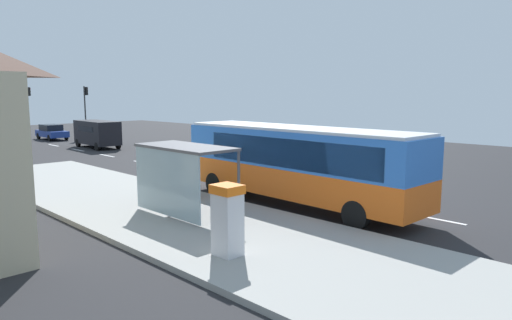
% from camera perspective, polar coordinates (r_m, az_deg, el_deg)
% --- Properties ---
extents(ground_plane, '(56.00, 92.00, 0.04)m').
position_cam_1_polar(ground_plane, '(31.57, -14.23, -0.40)').
color(ground_plane, '#262628').
extents(sidewalk_platform, '(6.20, 30.00, 0.18)m').
position_cam_1_polar(sidewalk_platform, '(18.20, -12.15, -6.09)').
color(sidewalk_platform, '#999993').
rests_on(sidewalk_platform, ground).
extents(lane_stripe_seg_0, '(0.16, 2.20, 0.01)m').
position_cam_1_polar(lane_stripe_seg_0, '(18.12, 21.35, -6.82)').
color(lane_stripe_seg_0, silver).
rests_on(lane_stripe_seg_0, ground).
extents(lane_stripe_seg_1, '(0.16, 2.20, 0.01)m').
position_cam_1_polar(lane_stripe_seg_1, '(20.55, 8.46, -4.62)').
color(lane_stripe_seg_1, silver).
rests_on(lane_stripe_seg_1, ground).
extents(lane_stripe_seg_2, '(0.16, 2.20, 0.01)m').
position_cam_1_polar(lane_stripe_seg_2, '(23.79, -1.25, -2.79)').
color(lane_stripe_seg_2, silver).
rests_on(lane_stripe_seg_2, ground).
extents(lane_stripe_seg_3, '(0.16, 2.20, 0.01)m').
position_cam_1_polar(lane_stripe_seg_3, '(27.57, -8.45, -1.38)').
color(lane_stripe_seg_3, silver).
rests_on(lane_stripe_seg_3, ground).
extents(lane_stripe_seg_4, '(0.16, 2.20, 0.01)m').
position_cam_1_polar(lane_stripe_seg_4, '(31.69, -13.85, -0.30)').
color(lane_stripe_seg_4, silver).
rests_on(lane_stripe_seg_4, ground).
extents(lane_stripe_seg_5, '(0.16, 2.20, 0.01)m').
position_cam_1_polar(lane_stripe_seg_5, '(36.03, -17.97, 0.52)').
color(lane_stripe_seg_5, silver).
rests_on(lane_stripe_seg_5, ground).
extents(lane_stripe_seg_6, '(0.16, 2.20, 0.01)m').
position_cam_1_polar(lane_stripe_seg_6, '(40.52, -21.20, 1.16)').
color(lane_stripe_seg_6, silver).
rests_on(lane_stripe_seg_6, ground).
extents(lane_stripe_seg_7, '(0.16, 2.20, 0.01)m').
position_cam_1_polar(lane_stripe_seg_7, '(45.12, -23.78, 1.68)').
color(lane_stripe_seg_7, silver).
rests_on(lane_stripe_seg_7, ground).
extents(bus, '(2.82, 11.08, 3.21)m').
position_cam_1_polar(bus, '(18.72, 4.91, -0.08)').
color(bus, orange).
rests_on(bus, ground).
extents(white_van, '(2.24, 5.29, 2.30)m').
position_cam_1_polar(white_van, '(41.60, -19.07, 3.28)').
color(white_van, black).
rests_on(white_van, ground).
extents(sedan_near, '(1.90, 4.43, 1.52)m').
position_cam_1_polar(sedan_near, '(50.98, -23.97, 3.21)').
color(sedan_near, navy).
rests_on(sedan_near, ground).
extents(ticket_machine, '(0.66, 0.76, 1.94)m').
position_cam_1_polar(ticket_machine, '(12.48, -3.55, -7.35)').
color(ticket_machine, silver).
rests_on(ticket_machine, sidewalk_platform).
extents(recycling_bin_orange, '(0.52, 0.52, 0.95)m').
position_cam_1_polar(recycling_bin_orange, '(19.73, -7.66, -3.20)').
color(recycling_bin_orange, orange).
rests_on(recycling_bin_orange, sidewalk_platform).
extents(recycling_bin_green, '(0.52, 0.52, 0.95)m').
position_cam_1_polar(recycling_bin_green, '(20.28, -8.86, -2.92)').
color(recycling_bin_green, green).
rests_on(recycling_bin_green, sidewalk_platform).
extents(recycling_bin_blue, '(0.52, 0.52, 0.95)m').
position_cam_1_polar(recycling_bin_blue, '(20.84, -10.00, -2.65)').
color(recycling_bin_blue, blue).
rests_on(recycling_bin_blue, sidewalk_platform).
extents(recycling_bin_yellow, '(0.52, 0.52, 0.95)m').
position_cam_1_polar(recycling_bin_yellow, '(21.41, -11.08, -2.39)').
color(recycling_bin_yellow, yellow).
rests_on(recycling_bin_yellow, sidewalk_platform).
extents(traffic_light_near_side, '(0.49, 0.28, 5.38)m').
position_cam_1_polar(traffic_light_near_side, '(51.07, -20.33, 6.52)').
color(traffic_light_near_side, '#2D2D2D').
rests_on(traffic_light_near_side, ground).
extents(traffic_light_median, '(0.49, 0.28, 5.31)m').
position_cam_1_polar(traffic_light_median, '(50.67, -26.36, 6.13)').
color(traffic_light_median, '#2D2D2D').
rests_on(traffic_light_median, ground).
extents(bus_shelter, '(1.80, 4.00, 2.50)m').
position_cam_1_polar(bus_shelter, '(16.59, -9.59, -0.32)').
color(bus_shelter, '#4C4C51').
rests_on(bus_shelter, sidewalk_platform).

